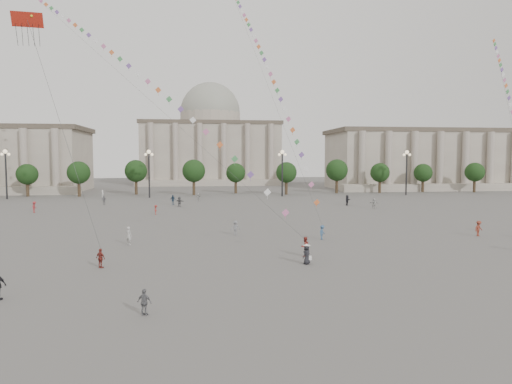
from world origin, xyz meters
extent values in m
plane|color=#4F4C4A|center=(0.00, 0.00, 0.00)|extent=(360.00, 360.00, 0.00)
cube|color=gray|center=(75.00, 95.00, 8.00)|extent=(80.00, 22.00, 16.00)
cube|color=brown|center=(75.00, 95.00, 16.60)|extent=(81.60, 22.44, 1.20)
cube|color=gray|center=(75.00, 82.00, 1.00)|extent=(84.00, 4.00, 2.00)
cube|color=gray|center=(0.00, 130.00, 10.00)|extent=(46.00, 30.00, 20.00)
cube|color=brown|center=(0.00, 130.00, 20.60)|extent=(46.92, 30.60, 1.20)
cube|color=gray|center=(0.00, 113.00, 1.00)|extent=(48.30, 4.00, 2.00)
cylinder|color=gray|center=(0.00, 130.00, 22.50)|extent=(21.00, 21.00, 5.00)
sphere|color=gray|center=(0.00, 130.00, 25.00)|extent=(21.00, 21.00, 21.00)
cylinder|color=#362B1B|center=(-42.00, 78.00, 1.76)|extent=(0.70, 0.70, 3.52)
sphere|color=black|center=(-42.00, 78.00, 5.44)|extent=(5.12, 5.12, 5.12)
cylinder|color=#362B1B|center=(-30.00, 78.00, 1.76)|extent=(0.70, 0.70, 3.52)
sphere|color=black|center=(-30.00, 78.00, 5.44)|extent=(5.12, 5.12, 5.12)
cylinder|color=#362B1B|center=(-18.00, 78.00, 1.76)|extent=(0.70, 0.70, 3.52)
sphere|color=black|center=(-18.00, 78.00, 5.44)|extent=(5.12, 5.12, 5.12)
cylinder|color=#362B1B|center=(-6.00, 78.00, 1.76)|extent=(0.70, 0.70, 3.52)
sphere|color=black|center=(-6.00, 78.00, 5.44)|extent=(5.12, 5.12, 5.12)
cylinder|color=#362B1B|center=(6.00, 78.00, 1.76)|extent=(0.70, 0.70, 3.52)
sphere|color=black|center=(6.00, 78.00, 5.44)|extent=(5.12, 5.12, 5.12)
cylinder|color=#362B1B|center=(18.00, 78.00, 1.76)|extent=(0.70, 0.70, 3.52)
sphere|color=black|center=(18.00, 78.00, 5.44)|extent=(5.12, 5.12, 5.12)
cylinder|color=#362B1B|center=(30.00, 78.00, 1.76)|extent=(0.70, 0.70, 3.52)
sphere|color=black|center=(30.00, 78.00, 5.44)|extent=(5.12, 5.12, 5.12)
cylinder|color=#362B1B|center=(42.00, 78.00, 1.76)|extent=(0.70, 0.70, 3.52)
sphere|color=black|center=(42.00, 78.00, 5.44)|extent=(5.12, 5.12, 5.12)
cylinder|color=#362B1B|center=(54.00, 78.00, 1.76)|extent=(0.70, 0.70, 3.52)
sphere|color=black|center=(54.00, 78.00, 5.44)|extent=(5.12, 5.12, 5.12)
cylinder|color=#362B1B|center=(66.00, 78.00, 1.76)|extent=(0.70, 0.70, 3.52)
sphere|color=black|center=(66.00, 78.00, 5.44)|extent=(5.12, 5.12, 5.12)
cylinder|color=#262628|center=(-45.00, 70.00, 5.00)|extent=(0.36, 0.36, 10.00)
sphere|color=#FFE5B2|center=(-45.00, 70.00, 10.20)|extent=(0.90, 0.90, 0.90)
sphere|color=#FFE5B2|center=(-45.70, 70.00, 9.60)|extent=(0.60, 0.60, 0.60)
sphere|color=#FFE5B2|center=(-44.30, 70.00, 9.60)|extent=(0.60, 0.60, 0.60)
cylinder|color=#262628|center=(-15.00, 70.00, 5.00)|extent=(0.36, 0.36, 10.00)
sphere|color=#FFE5B2|center=(-15.00, 70.00, 10.20)|extent=(0.90, 0.90, 0.90)
sphere|color=#FFE5B2|center=(-15.70, 70.00, 9.60)|extent=(0.60, 0.60, 0.60)
sphere|color=#FFE5B2|center=(-14.30, 70.00, 9.60)|extent=(0.60, 0.60, 0.60)
cylinder|color=#262628|center=(15.00, 70.00, 5.00)|extent=(0.36, 0.36, 10.00)
sphere|color=#FFE5B2|center=(15.00, 70.00, 10.20)|extent=(0.90, 0.90, 0.90)
sphere|color=#FFE5B2|center=(14.30, 70.00, 9.60)|extent=(0.60, 0.60, 0.60)
sphere|color=#FFE5B2|center=(15.70, 70.00, 9.60)|extent=(0.60, 0.60, 0.60)
cylinder|color=#262628|center=(45.00, 70.00, 5.00)|extent=(0.36, 0.36, 10.00)
sphere|color=#FFE5B2|center=(45.00, 70.00, 10.20)|extent=(0.90, 0.90, 0.90)
sphere|color=#FFE5B2|center=(44.30, 70.00, 9.60)|extent=(0.60, 0.60, 0.60)
sphere|color=#FFE5B2|center=(45.70, 70.00, 9.60)|extent=(0.60, 0.60, 0.60)
imported|color=navy|center=(-8.91, 53.44, 0.94)|extent=(1.19, 0.84, 1.88)
imported|color=#9E2B2E|center=(-30.25, 43.35, 0.90)|extent=(0.73, 1.20, 1.80)
imported|color=#B2B3AE|center=(-4.15, 61.08, 0.78)|extent=(1.30, 1.38, 1.55)
imported|color=slate|center=(0.19, 17.90, 0.82)|extent=(1.07, 0.63, 1.65)
imported|color=#AEAEAA|center=(26.40, 42.97, 0.88)|extent=(1.69, 1.21, 1.76)
imported|color=maroon|center=(27.13, 13.84, 0.87)|extent=(1.28, 1.02, 1.74)
imported|color=black|center=(23.40, 48.48, 0.97)|extent=(1.61, 1.73, 1.94)
imported|color=silver|center=(-24.67, 68.00, 0.97)|extent=(0.59, 0.78, 1.93)
imported|color=#56575B|center=(-7.50, 49.85, 0.91)|extent=(1.66, 1.45, 1.81)
imported|color=#B0AFAB|center=(-10.90, 13.29, 0.92)|extent=(0.79, 0.78, 1.84)
imported|color=slate|center=(-21.82, 55.09, 0.86)|extent=(1.09, 0.78, 1.71)
imported|color=#A0312B|center=(-10.60, 38.24, 0.76)|extent=(0.60, 1.00, 1.51)
imported|color=maroon|center=(-11.61, 3.51, 0.78)|extent=(0.96, 0.85, 1.56)
imported|color=slate|center=(-6.84, -8.10, 0.74)|extent=(0.94, 0.70, 1.48)
imported|color=maroon|center=(5.43, 5.82, 0.87)|extent=(1.05, 0.96, 1.73)
imported|color=#395B82|center=(9.20, 13.92, 0.77)|extent=(1.07, 1.14, 1.54)
imported|color=black|center=(4.88, 2.82, 0.80)|extent=(0.93, 0.89, 1.61)
cone|color=white|center=(4.88, 2.82, 1.62)|extent=(0.52, 0.52, 0.14)
cylinder|color=white|center=(4.88, 2.82, 1.56)|extent=(0.60, 0.60, 0.02)
cube|color=white|center=(5.13, 2.67, 0.55)|extent=(0.22, 0.10, 0.35)
cube|color=#AA1F12|center=(-16.41, 3.25, 18.96)|extent=(2.25, 0.79, 1.02)
cube|color=#188825|center=(-16.76, 3.21, 19.21)|extent=(0.37, 0.24, 0.34)
cube|color=#1E42A6|center=(-16.06, 3.21, 19.21)|extent=(0.37, 0.24, 0.34)
sphere|color=yellow|center=(-16.76, 3.17, 19.21)|extent=(0.20, 0.20, 0.20)
sphere|color=yellow|center=(-16.06, 3.17, 19.21)|extent=(0.20, 0.20, 0.20)
cylinder|color=#3F3F3F|center=(-14.01, 3.38, 10.28)|extent=(0.02, 0.02, 18.01)
cylinder|color=#3F3F3F|center=(-13.70, 30.51, 19.55)|extent=(0.02, 0.02, 72.14)
cube|color=pink|center=(4.01, 7.65, 3.69)|extent=(0.76, 0.25, 0.76)
cube|color=white|center=(2.60, 9.48, 5.45)|extent=(0.76, 0.25, 0.76)
cube|color=#7D55AA|center=(1.18, 11.31, 7.08)|extent=(0.76, 0.25, 0.76)
cube|color=#479A55|center=(-0.24, 13.14, 8.62)|extent=(0.76, 0.25, 0.76)
cube|color=orange|center=(-1.66, 14.96, 10.11)|extent=(0.76, 0.25, 0.76)
cube|color=pink|center=(-3.07, 16.79, 11.55)|extent=(0.76, 0.25, 0.76)
cube|color=white|center=(-4.49, 18.62, 12.96)|extent=(0.76, 0.25, 0.76)
cube|color=#7D55AA|center=(-5.91, 20.45, 14.34)|extent=(0.76, 0.25, 0.76)
cube|color=#479A55|center=(-7.32, 22.28, 15.69)|extent=(0.76, 0.25, 0.76)
cube|color=orange|center=(-8.74, 24.11, 17.02)|extent=(0.76, 0.25, 0.76)
cube|color=pink|center=(-10.16, 25.94, 18.33)|extent=(0.76, 0.25, 0.76)
cube|color=white|center=(-11.57, 27.77, 19.62)|extent=(0.76, 0.25, 0.76)
cube|color=#7D55AA|center=(-12.99, 29.59, 20.89)|extent=(0.76, 0.25, 0.76)
cube|color=#479A55|center=(-14.41, 31.42, 22.15)|extent=(0.76, 0.25, 0.76)
cube|color=orange|center=(-15.82, 33.25, 23.40)|extent=(0.76, 0.25, 0.76)
cube|color=pink|center=(-17.24, 35.08, 24.64)|extent=(0.76, 0.25, 0.76)
cube|color=white|center=(-18.66, 36.91, 25.86)|extent=(0.76, 0.25, 0.76)
cube|color=#7D55AA|center=(-20.07, 38.74, 27.07)|extent=(0.76, 0.25, 0.76)
cube|color=#479A55|center=(-21.49, 40.57, 28.27)|extent=(0.76, 0.25, 0.76)
cube|color=orange|center=(-22.91, 42.40, 29.47)|extent=(0.76, 0.25, 0.76)
cube|color=pink|center=(-24.32, 44.22, 30.65)|extent=(0.76, 0.25, 0.76)
cube|color=white|center=(-25.74, 46.05, 31.83)|extent=(0.76, 0.25, 0.76)
cube|color=#7D55AA|center=(-27.16, 47.88, 33.00)|extent=(0.76, 0.25, 0.76)
cube|color=#479A55|center=(-28.57, 49.71, 34.16)|extent=(0.76, 0.25, 0.76)
cube|color=orange|center=(-29.99, 51.54, 35.31)|extent=(0.76, 0.25, 0.76)
cube|color=pink|center=(-31.41, 53.37, 36.45)|extent=(0.76, 0.25, 0.76)
cylinder|color=#3F3F3F|center=(5.68, 38.43, 23.20)|extent=(0.02, 0.02, 65.84)
cube|color=orange|center=(8.98, 15.50, 3.84)|extent=(0.76, 0.25, 0.76)
cube|color=pink|center=(8.75, 17.08, 5.72)|extent=(0.76, 0.25, 0.76)
cube|color=white|center=(8.52, 18.66, 7.46)|extent=(0.76, 0.25, 0.76)
cube|color=#7D55AA|center=(8.30, 20.25, 9.11)|extent=(0.76, 0.25, 0.76)
cube|color=#479A55|center=(8.07, 21.83, 10.70)|extent=(0.76, 0.25, 0.76)
cube|color=orange|center=(7.84, 23.41, 12.24)|extent=(0.76, 0.25, 0.76)
cube|color=pink|center=(7.61, 24.99, 13.75)|extent=(0.76, 0.25, 0.76)
cube|color=white|center=(7.39, 26.57, 15.22)|extent=(0.76, 0.25, 0.76)
cube|color=#7D55AA|center=(7.16, 28.15, 16.67)|extent=(0.76, 0.25, 0.76)
cube|color=#479A55|center=(6.93, 29.73, 18.09)|extent=(0.76, 0.25, 0.76)
cube|color=orange|center=(6.71, 31.31, 19.49)|extent=(0.76, 0.25, 0.76)
cube|color=pink|center=(6.48, 32.89, 20.87)|extent=(0.76, 0.25, 0.76)
cube|color=white|center=(6.25, 34.48, 22.23)|extent=(0.76, 0.25, 0.76)
cube|color=#7D55AA|center=(6.03, 36.06, 23.58)|extent=(0.76, 0.25, 0.76)
cube|color=#479A55|center=(5.80, 37.64, 24.91)|extent=(0.76, 0.25, 0.76)
cube|color=orange|center=(5.57, 39.22, 26.23)|extent=(0.76, 0.25, 0.76)
cube|color=pink|center=(5.34, 40.80, 27.54)|extent=(0.76, 0.25, 0.76)
cube|color=white|center=(5.12, 42.38, 28.84)|extent=(0.76, 0.25, 0.76)
cube|color=#7D55AA|center=(4.89, 43.96, 30.12)|extent=(0.76, 0.25, 0.76)
cube|color=#479A55|center=(4.66, 45.54, 31.40)|extent=(0.76, 0.25, 0.76)
cube|color=orange|center=(4.44, 47.13, 32.66)|extent=(0.76, 0.25, 0.76)
cube|color=pink|center=(4.21, 48.71, 33.92)|extent=(0.76, 0.25, 0.76)
cube|color=white|center=(3.98, 50.29, 35.17)|extent=(0.76, 0.25, 0.76)
cube|color=#7D55AA|center=(3.75, 51.87, 36.41)|extent=(0.76, 0.25, 0.76)
cube|color=#479A55|center=(3.53, 53.45, 37.64)|extent=(0.76, 0.25, 0.76)
cylinder|color=#3F3F3F|center=(40.97, 28.82, 15.91)|extent=(0.02, 0.02, 48.76)
cube|color=pink|center=(39.45, 25.91, 15.19)|extent=(0.76, 0.25, 0.76)
cube|color=white|center=(40.21, 27.37, 16.34)|extent=(0.76, 0.25, 0.76)
cube|color=#7D55AA|center=(40.97, 28.82, 17.48)|extent=(0.76, 0.25, 0.76)
cube|color=#479A55|center=(41.73, 30.27, 18.61)|extent=(0.76, 0.25, 0.76)
cube|color=orange|center=(42.48, 31.73, 19.72)|extent=(0.76, 0.25, 0.76)
cube|color=pink|center=(43.24, 33.18, 20.82)|extent=(0.76, 0.25, 0.76)
cube|color=white|center=(44.00, 34.64, 21.91)|extent=(0.76, 0.25, 0.76)
cube|color=#7D55AA|center=(44.76, 36.09, 22.99)|extent=(0.76, 0.25, 0.76)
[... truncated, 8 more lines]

